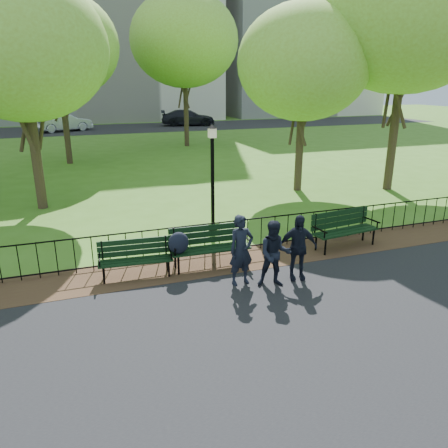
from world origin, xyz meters
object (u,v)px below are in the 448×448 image
object	(u,v)px
lamppost	(213,176)
park_bench_main	(194,242)
park_bench_right_a	(343,225)
tree_mid_e	(408,12)
park_bench_left_a	(135,254)
sedan_silver	(63,122)
person_left	(241,250)
tree_near_e	(304,63)
tree_far_c	(57,45)
sedan_dark	(188,118)
tree_far_e	(184,40)
person_right	(298,247)
tree_near_w	(21,48)
person_mid	(275,254)

from	to	relation	value
lamppost	park_bench_main	bearing A→B (deg)	-117.77
park_bench_right_a	tree_mid_e	bearing A→B (deg)	34.83
park_bench_left_a	sedan_silver	distance (m)	32.82
park_bench_left_a	person_left	size ratio (longest dim) A/B	1.08
park_bench_right_a	tree_near_e	size ratio (longest dim) A/B	0.28
tree_far_c	sedan_dark	xyz separation A→B (m)	(11.75, 18.17, -5.29)
tree_far_e	sedan_dark	world-z (taller)	tree_far_e
tree_near_e	person_right	distance (m)	9.70
lamppost	tree_far_c	world-z (taller)	tree_far_c
park_bench_right_a	tree_near_e	world-z (taller)	tree_near_e
park_bench_main	lamppost	distance (m)	2.90
tree_near_e	person_right	world-z (taller)	tree_near_e
park_bench_main	tree_near_e	distance (m)	9.92
tree_near_e	person_right	size ratio (longest dim) A/B	4.72
tree_mid_e	park_bench_right_a	bearing A→B (deg)	-138.22
park_bench_left_a	tree_near_w	bearing A→B (deg)	113.09
lamppost	person_right	world-z (taller)	lamppost
tree_far_c	tree_near_e	bearing A→B (deg)	-47.67
park_bench_left_a	tree_near_w	size ratio (longest dim) A/B	0.22
park_bench_right_a	person_left	size ratio (longest dim) A/B	1.24
tree_far_e	person_mid	world-z (taller)	tree_far_e
tree_far_e	sedan_silver	size ratio (longest dim) A/B	2.04
tree_near_e	sedan_silver	distance (m)	28.34
sedan_dark	person_left	bearing A→B (deg)	178.36
tree_far_e	sedan_dark	size ratio (longest dim) A/B	1.85
park_bench_left_a	person_mid	world-z (taller)	person_mid
person_mid	sedan_dark	distance (m)	36.51
person_left	tree_mid_e	bearing A→B (deg)	28.44
park_bench_right_a	person_right	distance (m)	2.59
lamppost	tree_far_c	distance (m)	14.81
sedan_dark	lamppost	bearing A→B (deg)	177.79
tree_mid_e	tree_far_c	world-z (taller)	tree_mid_e
park_bench_main	tree_near_w	size ratio (longest dim) A/B	0.26
tree_far_c	sedan_silver	size ratio (longest dim) A/B	1.81
tree_far_e	person_mid	distance (m)	22.98
tree_mid_e	tree_far_e	xyz separation A→B (m)	(-4.64, 15.15, 0.06)
tree_near_e	tree_far_c	distance (m)	13.17
lamppost	tree_far_e	bearing A→B (deg)	77.25
tree_far_c	sedan_silver	distance (m)	17.66
tree_far_c	person_right	distance (m)	18.70
tree_far_e	person_left	bearing A→B (deg)	-102.01
person_mid	person_left	bearing A→B (deg)	170.36
tree_far_c	sedan_dark	world-z (taller)	tree_far_c
tree_far_c	person_mid	world-z (taller)	tree_far_c
tree_far_c	person_right	size ratio (longest dim) A/B	5.72
park_bench_left_a	person_mid	size ratio (longest dim) A/B	1.15
tree_near_e	tree_far_c	size ratio (longest dim) A/B	0.82
sedan_silver	tree_mid_e	bearing A→B (deg)	-177.48
lamppost	tree_near_w	bearing A→B (deg)	136.67
lamppost	sedan_dark	distance (m)	32.81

